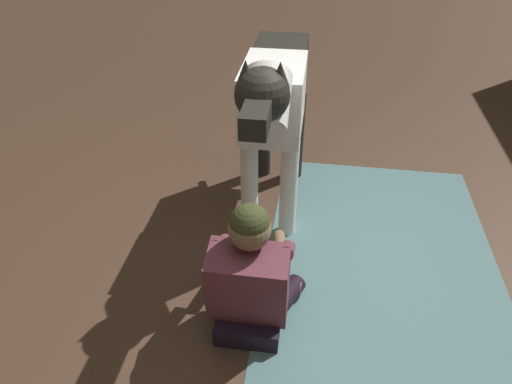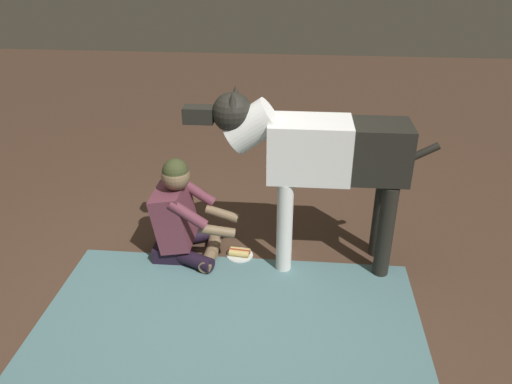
% 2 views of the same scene
% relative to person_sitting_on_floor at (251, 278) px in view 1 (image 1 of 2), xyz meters
% --- Properties ---
extents(ground_plane, '(15.62, 15.62, 0.00)m').
position_rel_person_sitting_on_floor_xyz_m(ground_plane, '(-0.30, 0.48, -0.33)').
color(ground_plane, '#4A3326').
extents(area_rug, '(2.47, 1.45, 0.01)m').
position_rel_person_sitting_on_floor_xyz_m(area_rug, '(-0.46, 0.75, -0.32)').
color(area_rug, slate).
rests_on(area_rug, ground).
extents(person_sitting_on_floor, '(0.64, 0.58, 0.80)m').
position_rel_person_sitting_on_floor_xyz_m(person_sitting_on_floor, '(0.00, 0.00, 0.00)').
color(person_sitting_on_floor, black).
rests_on(person_sitting_on_floor, ground).
extents(large_dog, '(1.74, 0.38, 1.33)m').
position_rel_person_sitting_on_floor_xyz_m(large_dog, '(-1.00, -0.01, 0.54)').
color(large_dog, white).
rests_on(large_dog, ground).
extents(hot_dog_on_plate, '(0.21, 0.21, 0.06)m').
position_rel_person_sitting_on_floor_xyz_m(hot_dog_on_plate, '(-0.44, -0.00, -0.30)').
color(hot_dog_on_plate, silver).
rests_on(hot_dog_on_plate, ground).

